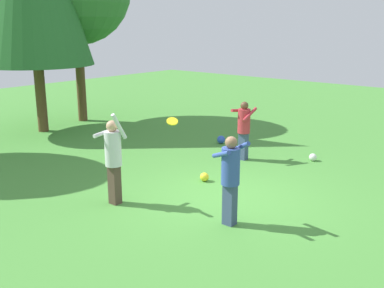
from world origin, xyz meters
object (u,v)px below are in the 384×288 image
at_px(person_thrower, 113,154).
at_px(ball_yellow, 204,177).
at_px(person_bystander, 230,173).
at_px(ball_white, 313,157).
at_px(person_catcher, 244,126).
at_px(ball_blue, 221,140).
at_px(frisbee, 172,121).

bearing_deg(person_thrower, ball_yellow, -17.68).
distance_m(person_bystander, ball_white, 4.91).
xyz_separation_m(person_catcher, person_bystander, (-3.66, -2.17, 0.05)).
distance_m(person_thrower, ball_blue, 5.58).
bearing_deg(person_bystander, ball_yellow, -14.84).
distance_m(person_catcher, frisbee, 2.53).
xyz_separation_m(person_thrower, ball_blue, (5.36, 1.24, -0.94)).
bearing_deg(ball_yellow, frisbee, 117.67).
xyz_separation_m(person_catcher, ball_white, (1.12, -1.54, -0.85)).
relative_size(person_catcher, frisbee, 4.42).
bearing_deg(ball_white, ball_yellow, 159.14).
bearing_deg(frisbee, ball_yellow, -62.33).
xyz_separation_m(ball_yellow, ball_blue, (3.09, 1.81, 0.02)).
height_order(person_thrower, frisbee, person_thrower).
bearing_deg(person_thrower, ball_white, -21.81).
bearing_deg(ball_white, person_bystander, -172.51).
relative_size(frisbee, ball_white, 1.78).
height_order(ball_yellow, ball_blue, ball_blue).
bearing_deg(ball_blue, frisbee, -162.04).
bearing_deg(ball_blue, person_bystander, -141.81).
xyz_separation_m(ball_yellow, ball_white, (3.21, -1.22, -0.00)).
height_order(frisbee, ball_yellow, frisbee).
distance_m(person_catcher, ball_white, 2.08).
bearing_deg(person_catcher, ball_yellow, 17.22).
height_order(person_thrower, person_catcher, person_thrower).
bearing_deg(ball_yellow, ball_blue, 30.34).
height_order(ball_yellow, ball_white, ball_yellow).
relative_size(person_thrower, person_catcher, 1.21).
xyz_separation_m(person_bystander, ball_white, (4.78, 0.63, -0.90)).
height_order(person_bystander, ball_white, person_bystander).
relative_size(person_thrower, frisbee, 5.35).
xyz_separation_m(person_thrower, ball_white, (5.49, -1.79, -0.96)).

